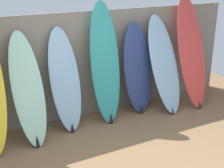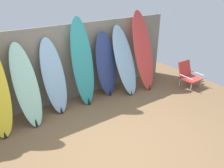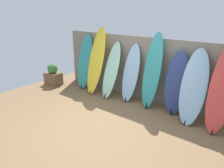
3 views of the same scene
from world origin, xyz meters
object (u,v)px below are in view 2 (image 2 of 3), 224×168
(surfboard_seafoam_2, at_px, (26,86))
(surfboard_red_7, at_px, (143,51))
(surfboard_skyblue_3, at_px, (54,77))
(beach_chair, at_px, (188,74))
(surfboard_navy_5, at_px, (106,65))
(surfboard_skyblue_6, at_px, (125,61))
(surfboard_teal_4, at_px, (83,63))

(surfboard_seafoam_2, bearing_deg, surfboard_red_7, -0.49)
(surfboard_skyblue_3, height_order, beach_chair, surfboard_skyblue_3)
(surfboard_seafoam_2, height_order, beach_chair, surfboard_seafoam_2)
(surfboard_navy_5, xyz_separation_m, surfboard_skyblue_6, (0.46, -0.15, 0.05))
(surfboard_navy_5, bearing_deg, surfboard_skyblue_3, -179.80)
(surfboard_skyblue_3, xyz_separation_m, surfboard_red_7, (2.41, -0.15, 0.20))
(surfboard_seafoam_2, height_order, surfboard_skyblue_6, surfboard_skyblue_6)
(surfboard_teal_4, height_order, surfboard_skyblue_6, surfboard_teal_4)
(surfboard_skyblue_6, bearing_deg, surfboard_navy_5, 162.54)
(surfboard_seafoam_2, xyz_separation_m, surfboard_navy_5, (1.95, 0.12, 0.00))
(surfboard_seafoam_2, relative_size, surfboard_skyblue_6, 0.95)
(surfboard_seafoam_2, xyz_separation_m, surfboard_skyblue_3, (0.61, 0.12, 0.00))
(surfboard_seafoam_2, distance_m, surfboard_navy_5, 1.95)
(surfboard_navy_5, distance_m, surfboard_skyblue_6, 0.49)
(surfboard_seafoam_2, distance_m, beach_chair, 4.17)
(surfboard_skyblue_3, bearing_deg, surfboard_seafoam_2, -168.89)
(beach_chair, bearing_deg, surfboard_red_7, 145.24)
(surfboard_seafoam_2, distance_m, surfboard_teal_4, 1.31)
(surfboard_navy_5, relative_size, beach_chair, 2.43)
(surfboard_skyblue_3, bearing_deg, surfboard_skyblue_6, -4.47)
(surfboard_skyblue_6, bearing_deg, surfboard_red_7, -0.40)
(surfboard_skyblue_3, relative_size, surfboard_teal_4, 0.81)
(surfboard_seafoam_2, xyz_separation_m, surfboard_teal_4, (1.29, 0.08, 0.19))
(surfboard_seafoam_2, height_order, surfboard_teal_4, surfboard_teal_4)
(surfboard_navy_5, height_order, beach_chair, surfboard_navy_5)
(surfboard_navy_5, height_order, surfboard_skyblue_6, surfboard_skyblue_6)
(surfboard_seafoam_2, distance_m, surfboard_skyblue_3, 0.62)
(surfboard_teal_4, bearing_deg, beach_chair, -16.43)
(surfboard_navy_5, bearing_deg, surfboard_teal_4, -176.21)
(surfboard_skyblue_6, bearing_deg, surfboard_seafoam_2, 179.48)
(surfboard_skyblue_3, relative_size, beach_chair, 2.46)
(surfboard_skyblue_3, distance_m, surfboard_teal_4, 0.71)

